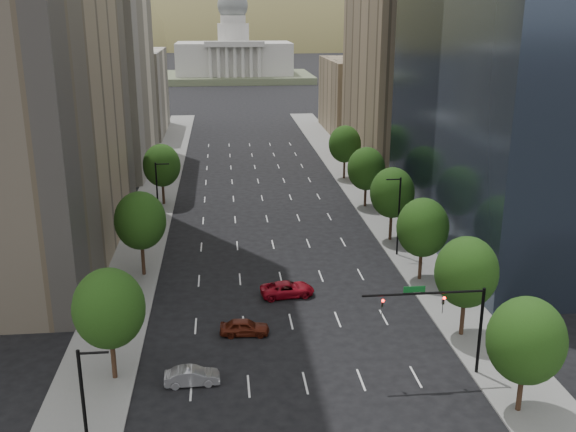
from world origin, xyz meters
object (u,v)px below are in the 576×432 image
object	(u,v)px
traffic_signal	(449,313)
car_red_far	(287,289)
capitol	(234,58)
car_maroon	(245,327)
car_silver	(192,376)

from	to	relation	value
traffic_signal	car_red_far	xyz separation A→B (m)	(-10.29, 15.44, -4.46)
capitol	car_maroon	bearing A→B (deg)	-91.12
traffic_signal	car_red_far	distance (m)	19.09
car_maroon	capitol	bearing A→B (deg)	2.86
capitol	car_red_far	distance (m)	204.42
car_maroon	car_silver	world-z (taller)	car_maroon
car_maroon	car_silver	bearing A→B (deg)	154.54
car_maroon	car_silver	distance (m)	8.36
traffic_signal	car_silver	bearing A→B (deg)	177.87
car_silver	capitol	bearing A→B (deg)	-4.48
traffic_signal	car_maroon	xyz separation A→B (m)	(-14.68, 7.98, -4.47)
traffic_signal	capitol	size ratio (longest dim) A/B	0.15
car_silver	traffic_signal	bearing A→B (deg)	-94.45
car_maroon	car_red_far	distance (m)	8.65
capitol	car_red_far	bearing A→B (deg)	-89.93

